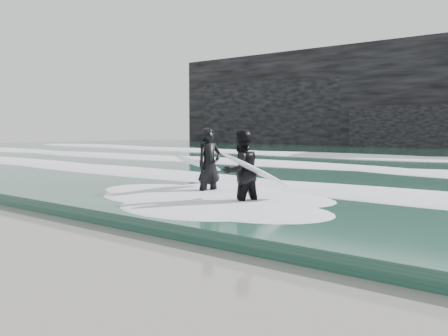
{
  "coord_description": "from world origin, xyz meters",
  "views": [
    {
      "loc": [
        7.92,
        -3.03,
        1.96
      ],
      "look_at": [
        0.12,
        6.28,
        1.0
      ],
      "focal_mm": 40.0,
      "sensor_mm": 36.0,
      "label": 1
    }
  ],
  "objects": [
    {
      "name": "foam_mid",
      "position": [
        0.0,
        16.0,
        0.42
      ],
      "size": [
        60.0,
        4.0,
        0.24
      ],
      "primitive_type": "ellipsoid",
      "color": "white",
      "rests_on": "sea"
    },
    {
      "name": "surfer_left",
      "position": [
        -0.81,
        6.72,
        1.0
      ],
      "size": [
        1.2,
        2.21,
        1.98
      ],
      "color": "black",
      "rests_on": "ground"
    },
    {
      "name": "foam_far",
      "position": [
        0.0,
        25.0,
        0.45
      ],
      "size": [
        60.0,
        4.8,
        0.3
      ],
      "primitive_type": "ellipsoid",
      "color": "white",
      "rests_on": "sea"
    },
    {
      "name": "foam_near",
      "position": [
        0.0,
        9.0,
        0.4
      ],
      "size": [
        60.0,
        3.2,
        0.2
      ],
      "primitive_type": "ellipsoid",
      "color": "white",
      "rests_on": "sea"
    },
    {
      "name": "surfer_right",
      "position": [
        1.02,
        5.85,
        0.97
      ],
      "size": [
        1.5,
        1.84,
        1.94
      ],
      "color": "black",
      "rests_on": "ground"
    }
  ]
}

